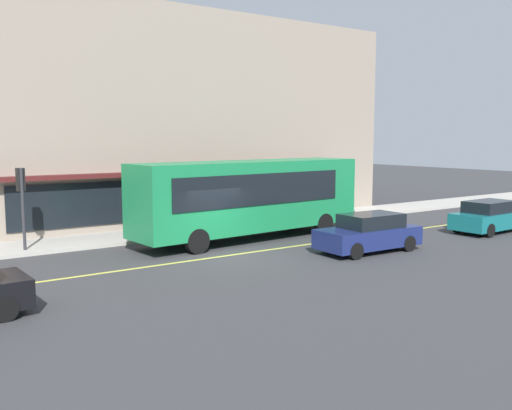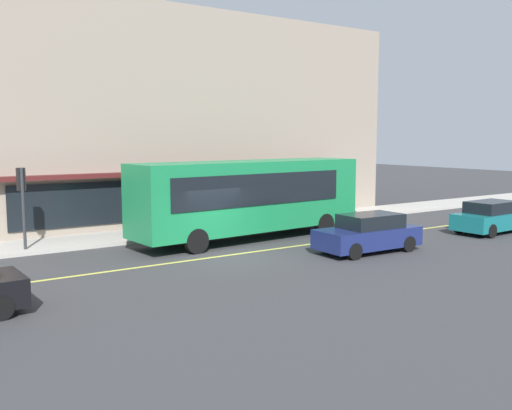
{
  "view_description": "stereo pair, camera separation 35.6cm",
  "coord_description": "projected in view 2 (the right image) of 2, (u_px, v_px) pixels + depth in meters",
  "views": [
    {
      "loc": [
        -11.3,
        -18.19,
        4.54
      ],
      "look_at": [
        2.66,
        1.88,
        1.6
      ],
      "focal_mm": 39.69,
      "sensor_mm": 36.0,
      "label": 1
    },
    {
      "loc": [
        -11.0,
        -18.39,
        4.54
      ],
      "look_at": [
        2.66,
        1.88,
        1.6
      ],
      "focal_mm": 39.69,
      "sensor_mm": 36.0,
      "label": 2
    }
  ],
  "objects": [
    {
      "name": "sidewalk",
      "position": [
        163.0,
        233.0,
        26.47
      ],
      "size": [
        80.0,
        2.97,
        0.15
      ],
      "primitive_type": "cube",
      "color": "#B2ADA3",
      "rests_on": "ground"
    },
    {
      "name": "car_navy",
      "position": [
        368.0,
        234.0,
        22.39
      ],
      "size": [
        4.36,
        1.98,
        1.52
      ],
      "color": "navy",
      "rests_on": "ground"
    },
    {
      "name": "ground",
      "position": [
        226.0,
        256.0,
        21.78
      ],
      "size": [
        120.0,
        120.0,
        0.0
      ],
      "primitive_type": "plane",
      "color": "#38383A"
    },
    {
      "name": "car_teal",
      "position": [
        492.0,
        217.0,
        26.95
      ],
      "size": [
        4.36,
        1.97,
        1.52
      ],
      "color": "#14666B",
      "rests_on": "ground"
    },
    {
      "name": "traffic_light",
      "position": [
        22.0,
        189.0,
        22.12
      ],
      "size": [
        0.3,
        0.52,
        3.2
      ],
      "color": "#2D2D33",
      "rests_on": "sidewalk"
    },
    {
      "name": "storefront_building",
      "position": [
        142.0,
        120.0,
        32.06
      ],
      "size": [
        27.46,
        10.48,
        11.01
      ],
      "color": "gray",
      "rests_on": "ground"
    },
    {
      "name": "pedestrian_mid_block",
      "position": [
        131.0,
        207.0,
        26.42
      ],
      "size": [
        0.34,
        0.34,
        1.86
      ],
      "color": "black",
      "rests_on": "sidewalk"
    },
    {
      "name": "lane_centre_stripe",
      "position": [
        226.0,
        255.0,
        21.78
      ],
      "size": [
        36.0,
        0.16,
        0.01
      ],
      "primitive_type": "cube",
      "color": "#D8D14C",
      "rests_on": "ground"
    },
    {
      "name": "bus",
      "position": [
        251.0,
        195.0,
        24.99
      ],
      "size": [
        11.28,
        3.3,
        3.5
      ],
      "color": "#197F47",
      "rests_on": "ground"
    }
  ]
}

